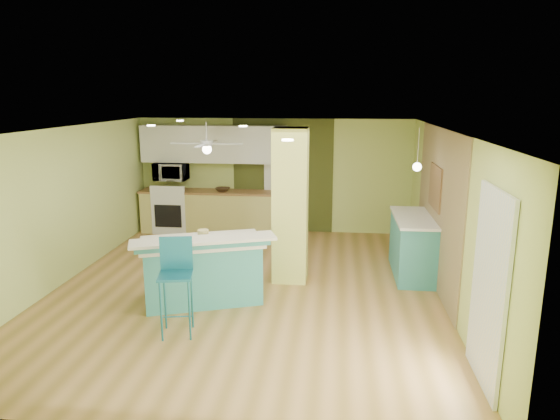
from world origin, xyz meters
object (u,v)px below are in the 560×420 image
Objects in this scene: side_counter at (413,245)px; bar_stool at (176,270)px; peninsula at (203,269)px; fruit_bowl at (223,189)px; canister at (203,235)px.

bar_stool is at bearing -142.80° from side_counter.
peninsula is 1.35× the size of side_counter.
bar_stool reaches higher than fruit_bowl.
canister reaches higher than side_counter.
side_counter is at bearing 4.43° from peninsula.
fruit_bowl is (-0.48, 4.72, 0.14)m from bar_stool.
fruit_bowl reaches higher than side_counter.
fruit_bowl is 1.92× the size of canister.
fruit_bowl is (-3.79, 2.21, 0.47)m from side_counter.
bar_stool is 4.75m from fruit_bowl.
peninsula is at bearing -155.29° from side_counter.
side_counter is 3.59m from canister.
fruit_bowl is at bearing 98.67° from canister.
peninsula reaches higher than fruit_bowl.
bar_stool is 7.57× the size of canister.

